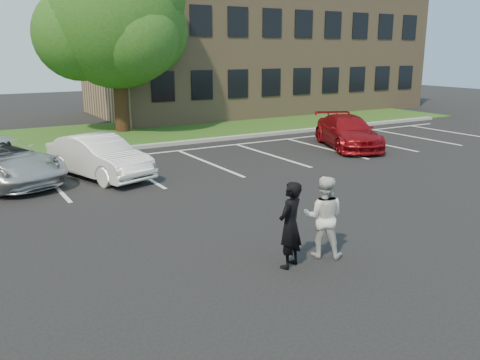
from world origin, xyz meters
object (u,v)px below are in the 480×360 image
at_px(office_building, 258,49).
at_px(man_black_suit, 290,225).
at_px(car_red_compact, 348,132).
at_px(man_white_shirt, 324,217).
at_px(car_silver_minivan, 0,162).
at_px(car_white_sedan, 99,157).
at_px(tree, 117,23).

bearing_deg(office_building, man_black_suit, -121.48).
xyz_separation_m(office_building, car_red_compact, (-4.64, -14.32, -3.48)).
relative_size(man_white_shirt, car_silver_minivan, 0.33).
xyz_separation_m(office_building, car_silver_minivan, (-18.15, -13.31, -3.46)).
xyz_separation_m(car_white_sedan, car_red_compact, (10.64, -0.18, -0.02)).
height_order(office_building, man_black_suit, office_building).
height_order(tree, car_silver_minivan, tree).
xyz_separation_m(office_building, man_white_shirt, (-13.25, -23.01, -3.32)).
distance_m(office_building, tree, 12.75).
height_order(man_black_suit, car_silver_minivan, man_black_suit).
distance_m(tree, man_white_shirt, 18.40).
distance_m(man_black_suit, car_silver_minivan, 10.58).
relative_size(man_black_suit, car_red_compact, 0.37).
bearing_deg(man_white_shirt, office_building, -78.72).
bearing_deg(man_black_suit, tree, -123.39).
distance_m(tree, car_white_sedan, 10.70).
bearing_deg(car_silver_minivan, office_building, 16.11).
xyz_separation_m(office_building, car_white_sedan, (-15.28, -14.14, -3.47)).
distance_m(office_building, car_red_compact, 15.45).
bearing_deg(car_red_compact, office_building, 94.73).
relative_size(office_building, man_white_shirt, 13.42).
relative_size(tree, man_white_shirt, 5.27).
relative_size(office_building, tree, 2.55).
relative_size(car_silver_minivan, car_white_sedan, 1.19).
height_order(office_building, man_white_shirt, office_building).
bearing_deg(car_silver_minivan, tree, 30.51).
distance_m(man_white_shirt, car_red_compact, 12.24).
xyz_separation_m(man_white_shirt, car_white_sedan, (-2.03, 8.87, -0.14)).
relative_size(tree, car_white_sedan, 2.09).
relative_size(office_building, car_silver_minivan, 4.47).
height_order(man_black_suit, man_white_shirt, man_black_suit).
bearing_deg(tree, office_building, 24.47).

